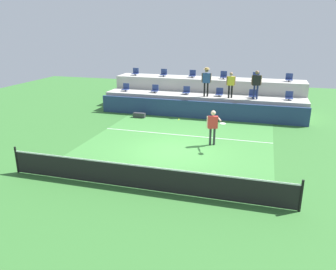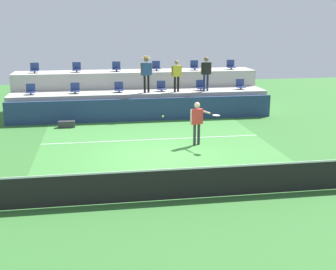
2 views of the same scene
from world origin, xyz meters
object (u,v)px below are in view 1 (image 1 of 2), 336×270
at_px(stadium_chair_lower_far_left, 126,88).
at_px(stadium_chair_upper_far_left, 135,72).
at_px(tennis_ball, 179,120).
at_px(stadium_chair_upper_mid_left, 192,74).
at_px(stadium_chair_upper_left, 164,73).
at_px(spectator_in_white, 256,82).
at_px(equipment_bag, 139,115).
at_px(stadium_chair_lower_far_right, 289,96).
at_px(spectator_with_hat, 206,79).
at_px(spectator_in_grey, 231,83).
at_px(tennis_player, 213,124).
at_px(stadium_chair_lower_mid_left, 186,91).
at_px(stadium_chair_lower_mid_right, 219,93).
at_px(stadium_chair_upper_mid_right, 224,76).
at_px(stadium_chair_lower_right, 253,94).
at_px(stadium_chair_upper_far_right, 289,78).
at_px(stadium_chair_upper_right, 256,77).
at_px(stadium_chair_lower_left, 155,89).

height_order(stadium_chair_lower_far_left, stadium_chair_upper_far_left, stadium_chair_upper_far_left).
bearing_deg(tennis_ball, stadium_chair_upper_mid_left, 98.18).
height_order(stadium_chair_upper_far_left, stadium_chair_upper_left, same).
height_order(spectator_in_white, equipment_bag, spectator_in_white).
height_order(tennis_ball, equipment_bag, tennis_ball).
bearing_deg(equipment_bag, stadium_chair_upper_mid_left, 56.56).
height_order(stadium_chair_lower_far_left, stadium_chair_lower_far_right, same).
distance_m(spectator_with_hat, spectator_in_grey, 1.54).
relative_size(tennis_player, tennis_ball, 25.22).
bearing_deg(stadium_chair_lower_far_left, stadium_chair_lower_mid_left, 0.00).
xyz_separation_m(stadium_chair_lower_mid_right, stadium_chair_upper_mid_right, (-0.01, 1.80, 0.85)).
bearing_deg(equipment_bag, stadium_chair_upper_mid_right, 39.27).
height_order(stadium_chair_lower_mid_left, stadium_chair_upper_far_left, stadium_chair_upper_far_left).
height_order(stadium_chair_lower_far_right, tennis_ball, stadium_chair_lower_far_right).
xyz_separation_m(stadium_chair_lower_mid_right, spectator_with_hat, (-0.81, -0.38, 0.92)).
bearing_deg(stadium_chair_lower_mid_left, spectator_in_white, -4.97).
distance_m(stadium_chair_lower_mid_right, stadium_chair_lower_right, 2.07).
xyz_separation_m(spectator_in_white, tennis_ball, (-3.20, -6.32, -0.93)).
height_order(stadium_chair_upper_far_right, tennis_player, stadium_chair_upper_far_right).
relative_size(stadium_chair_upper_left, spectator_in_grey, 0.33).
distance_m(spectator_in_grey, equipment_bag, 6.05).
height_order(stadium_chair_lower_right, stadium_chair_upper_mid_right, stadium_chair_upper_mid_right).
distance_m(stadium_chair_upper_right, tennis_ball, 9.09).
xyz_separation_m(stadium_chair_upper_far_left, tennis_ball, (5.49, -8.50, -0.94)).
xyz_separation_m(spectator_with_hat, tennis_ball, (-0.15, -6.32, -1.01)).
bearing_deg(stadium_chair_lower_right, stadium_chair_upper_mid_right, 139.04).
xyz_separation_m(stadium_chair_lower_far_right, spectator_in_grey, (-3.50, -0.38, 0.73)).
distance_m(stadium_chair_lower_left, stadium_chair_lower_mid_left, 2.17).
xyz_separation_m(stadium_chair_upper_far_left, stadium_chair_upper_mid_left, (4.27, 0.00, 0.00)).
relative_size(stadium_chair_lower_far_right, stadium_chair_upper_far_left, 1.00).
relative_size(tennis_player, spectator_in_grey, 1.08).
bearing_deg(stadium_chair_lower_mid_right, stadium_chair_lower_mid_left, 180.00).
height_order(stadium_chair_upper_mid_right, tennis_ball, stadium_chair_upper_mid_right).
bearing_deg(stadium_chair_upper_left, spectator_in_grey, -23.59).
distance_m(stadium_chair_lower_mid_left, stadium_chair_lower_far_right, 6.39).
xyz_separation_m(stadium_chair_lower_far_left, stadium_chair_upper_mid_right, (6.47, 1.80, 0.85)).
xyz_separation_m(stadium_chair_upper_left, stadium_chair_upper_right, (6.41, 0.00, 0.00)).
bearing_deg(stadium_chair_upper_mid_right, equipment_bag, -140.73).
height_order(stadium_chair_lower_right, stadium_chair_lower_far_right, same).
height_order(stadium_chair_lower_far_right, stadium_chair_upper_far_left, stadium_chair_upper_far_left).
height_order(stadium_chair_lower_mid_right, spectator_with_hat, spectator_with_hat).
relative_size(stadium_chair_upper_mid_left, stadium_chair_upper_far_right, 1.00).
distance_m(stadium_chair_lower_mid_right, spectator_in_grey, 1.10).
height_order(stadium_chair_lower_left, tennis_ball, stadium_chair_lower_left).
relative_size(stadium_chair_lower_far_right, spectator_with_hat, 0.29).
distance_m(stadium_chair_lower_far_left, spectator_in_grey, 7.25).
bearing_deg(spectator_with_hat, stadium_chair_upper_mid_left, 122.11).
relative_size(stadium_chair_lower_mid_left, equipment_bag, 0.68).
relative_size(stadium_chair_lower_mid_left, stadium_chair_upper_far_left, 1.00).
height_order(stadium_chair_upper_far_left, stadium_chair_upper_mid_left, same).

